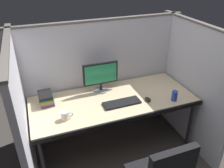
{
  "coord_description": "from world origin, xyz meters",
  "views": [
    {
      "loc": [
        -0.81,
        -1.8,
        2.19
      ],
      "look_at": [
        0.0,
        0.35,
        0.92
      ],
      "focal_mm": 36.7,
      "sensor_mm": 36.0,
      "label": 1
    }
  ],
  "objects_px": {
    "monitor_center": "(101,75)",
    "computer_mouse": "(148,99)",
    "soda_can": "(175,96)",
    "book_stack": "(46,98)",
    "coffee_mug": "(65,116)",
    "keyboard_main": "(122,103)",
    "desk": "(114,103)"
  },
  "relations": [
    {
      "from": "monitor_center",
      "to": "book_stack",
      "type": "bearing_deg",
      "value": -176.12
    },
    {
      "from": "computer_mouse",
      "to": "book_stack",
      "type": "height_order",
      "value": "book_stack"
    },
    {
      "from": "book_stack",
      "to": "soda_can",
      "type": "distance_m",
      "value": 1.47
    },
    {
      "from": "soda_can",
      "to": "book_stack",
      "type": "bearing_deg",
      "value": 161.61
    },
    {
      "from": "book_stack",
      "to": "coffee_mug",
      "type": "height_order",
      "value": "book_stack"
    },
    {
      "from": "computer_mouse",
      "to": "soda_can",
      "type": "height_order",
      "value": "soda_can"
    },
    {
      "from": "desk",
      "to": "computer_mouse",
      "type": "bearing_deg",
      "value": -22.93
    },
    {
      "from": "keyboard_main",
      "to": "soda_can",
      "type": "bearing_deg",
      "value": -14.06
    },
    {
      "from": "computer_mouse",
      "to": "book_stack",
      "type": "relative_size",
      "value": 0.45
    },
    {
      "from": "book_stack",
      "to": "desk",
      "type": "bearing_deg",
      "value": -15.8
    },
    {
      "from": "coffee_mug",
      "to": "monitor_center",
      "type": "bearing_deg",
      "value": 38.9
    },
    {
      "from": "desk",
      "to": "monitor_center",
      "type": "relative_size",
      "value": 4.42
    },
    {
      "from": "computer_mouse",
      "to": "coffee_mug",
      "type": "height_order",
      "value": "coffee_mug"
    },
    {
      "from": "desk",
      "to": "monitor_center",
      "type": "distance_m",
      "value": 0.38
    },
    {
      "from": "desk",
      "to": "keyboard_main",
      "type": "relative_size",
      "value": 4.42
    },
    {
      "from": "book_stack",
      "to": "coffee_mug",
      "type": "relative_size",
      "value": 1.69
    },
    {
      "from": "monitor_center",
      "to": "book_stack",
      "type": "distance_m",
      "value": 0.69
    },
    {
      "from": "desk",
      "to": "monitor_center",
      "type": "height_order",
      "value": "monitor_center"
    },
    {
      "from": "computer_mouse",
      "to": "soda_can",
      "type": "bearing_deg",
      "value": -19.09
    },
    {
      "from": "book_stack",
      "to": "coffee_mug",
      "type": "distance_m",
      "value": 0.4
    },
    {
      "from": "book_stack",
      "to": "soda_can",
      "type": "relative_size",
      "value": 1.75
    },
    {
      "from": "coffee_mug",
      "to": "soda_can",
      "type": "bearing_deg",
      "value": -4.01
    },
    {
      "from": "monitor_center",
      "to": "computer_mouse",
      "type": "bearing_deg",
      "value": -43.12
    },
    {
      "from": "book_stack",
      "to": "soda_can",
      "type": "xyz_separation_m",
      "value": [
        1.39,
        -0.46,
        -0.0
      ]
    },
    {
      "from": "soda_can",
      "to": "monitor_center",
      "type": "bearing_deg",
      "value": 144.97
    },
    {
      "from": "monitor_center",
      "to": "computer_mouse",
      "type": "relative_size",
      "value": 4.48
    },
    {
      "from": "desk",
      "to": "soda_can",
      "type": "distance_m",
      "value": 0.71
    },
    {
      "from": "desk",
      "to": "soda_can",
      "type": "height_order",
      "value": "soda_can"
    },
    {
      "from": "keyboard_main",
      "to": "book_stack",
      "type": "xyz_separation_m",
      "value": [
        -0.8,
        0.31,
        0.05
      ]
    },
    {
      "from": "computer_mouse",
      "to": "coffee_mug",
      "type": "relative_size",
      "value": 0.76
    },
    {
      "from": "desk",
      "to": "soda_can",
      "type": "bearing_deg",
      "value": -21.25
    },
    {
      "from": "coffee_mug",
      "to": "computer_mouse",
      "type": "bearing_deg",
      "value": 0.75
    }
  ]
}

